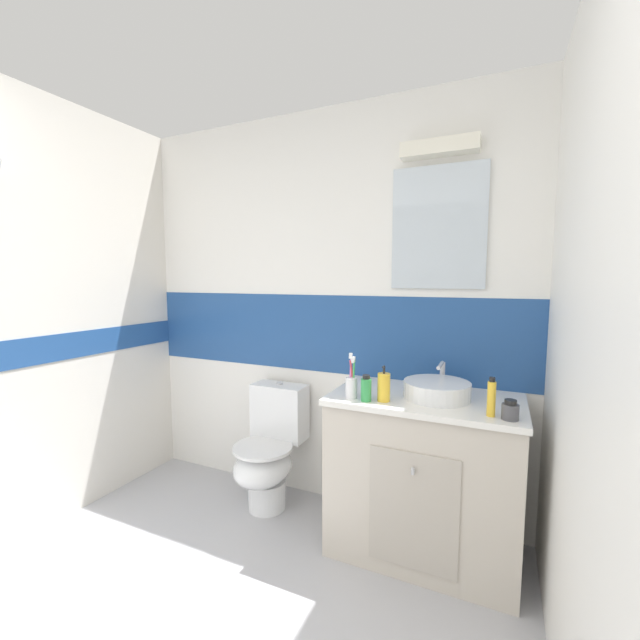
# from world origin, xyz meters

# --- Properties ---
(wall_back_tiled) EXTENTS (3.20, 0.20, 2.50)m
(wall_back_tiled) POSITION_xyz_m (0.01, 2.45, 1.26)
(wall_back_tiled) COLOR white
(wall_back_tiled) RESTS_ON ground_plane
(wall_right_plain) EXTENTS (0.10, 3.48, 2.50)m
(wall_right_plain) POSITION_xyz_m (1.35, 1.20, 1.25)
(wall_right_plain) COLOR white
(wall_right_plain) RESTS_ON ground_plane
(vanity_cabinet) EXTENTS (0.95, 0.57, 0.85)m
(vanity_cabinet) POSITION_xyz_m (0.74, 2.13, 0.43)
(vanity_cabinet) COLOR beige
(vanity_cabinet) RESTS_ON ground_plane
(sink_basin) EXTENTS (0.33, 0.38, 0.16)m
(sink_basin) POSITION_xyz_m (0.80, 2.11, 0.90)
(sink_basin) COLOR white
(sink_basin) RESTS_ON vanity_cabinet
(toilet) EXTENTS (0.37, 0.50, 0.78)m
(toilet) POSITION_xyz_m (-0.23, 2.16, 0.36)
(toilet) COLOR white
(toilet) RESTS_ON ground_plane
(toothbrush_cup) EXTENTS (0.06, 0.06, 0.23)m
(toothbrush_cup) POSITION_xyz_m (0.40, 1.94, 0.92)
(toothbrush_cup) COLOR white
(toothbrush_cup) RESTS_ON vanity_cabinet
(soap_dispenser) EXTENTS (0.06, 0.06, 0.18)m
(soap_dispenser) POSITION_xyz_m (0.56, 1.95, 0.92)
(soap_dispenser) COLOR yellow
(soap_dispenser) RESTS_ON vanity_cabinet
(toothpaste_tube_upright) EXTENTS (0.04, 0.04, 0.18)m
(toothpaste_tube_upright) POSITION_xyz_m (1.05, 1.94, 0.93)
(toothpaste_tube_upright) COLOR yellow
(toothpaste_tube_upright) RESTS_ON vanity_cabinet
(lotion_bottle_short) EXTENTS (0.05, 0.05, 0.13)m
(lotion_bottle_short) POSITION_xyz_m (0.48, 1.91, 0.91)
(lotion_bottle_short) COLOR green
(lotion_bottle_short) RESTS_ON vanity_cabinet
(hair_gel_jar) EXTENTS (0.07, 0.07, 0.09)m
(hair_gel_jar) POSITION_xyz_m (1.13, 1.92, 0.89)
(hair_gel_jar) COLOR #4C4C51
(hair_gel_jar) RESTS_ON vanity_cabinet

